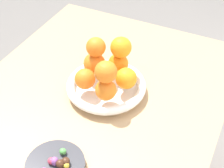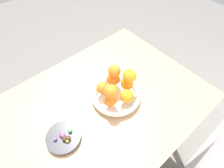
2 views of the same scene
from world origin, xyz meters
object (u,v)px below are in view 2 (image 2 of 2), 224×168
(orange_1, at_px, (103,88))
(orange_7, at_px, (114,71))
(orange_4, at_px, (127,84))
(candy_ball_7, at_px, (62,136))
(orange_6, at_px, (111,92))
(candy_ball_1, at_px, (70,131))
(candy_ball_5, at_px, (67,141))
(candy_ball_3, at_px, (55,139))
(candy_ball_2, at_px, (68,138))
(candy_ball_4, at_px, (63,135))
(candy_dish, at_px, (64,137))
(candy_ball_6, at_px, (61,135))
(fruit_bowl, at_px, (116,95))
(orange_0, at_px, (113,79))
(dining_table, at_px, (97,115))
(orange_5, at_px, (129,76))
(orange_2, at_px, (110,100))
(candy_ball_0, at_px, (65,139))
(orange_3, at_px, (126,96))

(orange_1, bearing_deg, orange_7, -179.52)
(orange_4, distance_m, candy_ball_7, 0.38)
(orange_6, relative_size, candy_ball_1, 3.57)
(orange_7, height_order, candy_ball_5, orange_7)
(orange_1, height_order, candy_ball_3, orange_1)
(orange_6, relative_size, candy_ball_2, 2.95)
(candy_ball_4, height_order, candy_ball_5, candy_ball_4)
(candy_dish, height_order, candy_ball_6, candy_ball_6)
(candy_ball_7, bearing_deg, orange_6, 176.74)
(candy_ball_3, bearing_deg, fruit_bowl, -179.39)
(candy_ball_6, height_order, candy_ball_7, candy_ball_6)
(candy_ball_2, xyz_separation_m, candy_ball_3, (0.04, -0.03, -0.00))
(candy_ball_5, bearing_deg, orange_4, -174.94)
(orange_1, xyz_separation_m, candy_ball_1, (0.23, 0.06, -0.04))
(orange_1, distance_m, candy_ball_5, 0.28)
(orange_0, bearing_deg, candy_ball_2, 15.68)
(fruit_bowl, bearing_deg, candy_dish, 2.31)
(dining_table, xyz_separation_m, candy_ball_6, (0.20, 0.03, 0.12))
(candy_ball_1, height_order, candy_ball_6, same)
(orange_4, xyz_separation_m, orange_5, (-0.00, 0.01, 0.06))
(orange_2, height_order, candy_ball_7, orange_2)
(candy_ball_1, bearing_deg, candy_ball_0, 22.22)
(orange_5, bearing_deg, candy_ball_3, -2.20)
(dining_table, bearing_deg, candy_ball_5, 18.34)
(candy_ball_0, relative_size, candy_ball_5, 1.41)
(candy_dish, relative_size, orange_0, 2.19)
(orange_0, bearing_deg, fruit_bowl, 61.88)
(candy_dish, distance_m, orange_3, 0.33)
(candy_ball_5, bearing_deg, dining_table, -161.66)
(orange_1, relative_size, candy_ball_1, 3.49)
(orange_5, height_order, candy_ball_3, orange_5)
(orange_3, relative_size, candy_ball_0, 3.02)
(orange_0, bearing_deg, orange_4, 117.22)
(orange_2, xyz_separation_m, orange_7, (-0.09, -0.08, 0.07))
(orange_0, relative_size, candy_ball_2, 3.16)
(orange_0, bearing_deg, orange_1, 5.70)
(candy_dish, xyz_separation_m, candy_ball_7, (0.00, 0.00, 0.02))
(candy_ball_1, distance_m, candy_ball_2, 0.03)
(candy_ball_3, height_order, candy_ball_6, candy_ball_6)
(orange_4, relative_size, candy_ball_0, 2.98)
(orange_0, distance_m, orange_1, 0.07)
(fruit_bowl, bearing_deg, candy_ball_3, 0.61)
(orange_3, height_order, orange_4, same)
(candy_dish, height_order, candy_ball_1, candy_ball_1)
(orange_1, relative_size, orange_5, 0.97)
(orange_6, distance_m, candy_ball_0, 0.27)
(candy_dish, distance_m, candy_ball_5, 0.04)
(candy_dish, bearing_deg, candy_ball_1, 175.70)
(orange_6, bearing_deg, orange_2, 15.91)
(orange_0, bearing_deg, candy_dish, 11.15)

